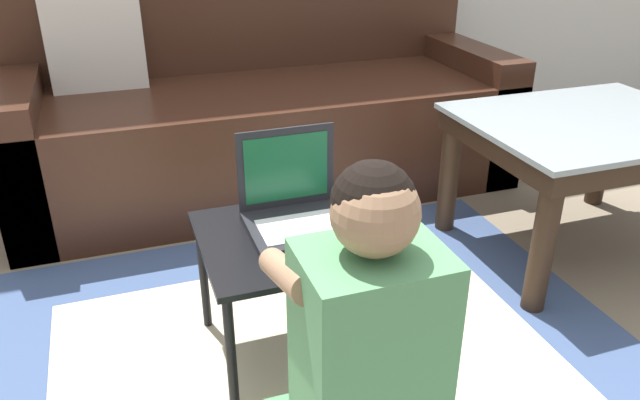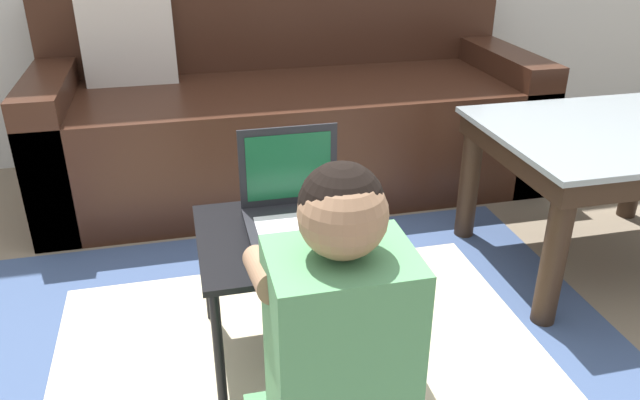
{
  "view_description": "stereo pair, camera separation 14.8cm",
  "coord_description": "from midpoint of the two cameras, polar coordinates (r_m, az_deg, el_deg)",
  "views": [
    {
      "loc": [
        -0.55,
        -1.23,
        1.14
      ],
      "look_at": [
        -0.07,
        0.14,
        0.43
      ],
      "focal_mm": 35.0,
      "sensor_mm": 36.0,
      "label": 1
    },
    {
      "loc": [
        -0.41,
        -1.27,
        1.14
      ],
      "look_at": [
        -0.07,
        0.14,
        0.43
      ],
      "focal_mm": 35.0,
      "sensor_mm": 36.0,
      "label": 2
    }
  ],
  "objects": [
    {
      "name": "laptop_desk",
      "position": [
        1.6,
        -4.53,
        -4.52
      ],
      "size": [
        0.5,
        0.43,
        0.37
      ],
      "color": "black",
      "rests_on": "ground_plane"
    },
    {
      "name": "coffee_table",
      "position": [
        2.24,
        21.56,
        4.96
      ],
      "size": [
        0.81,
        0.65,
        0.48
      ],
      "color": "gray",
      "rests_on": "ground_plane"
    },
    {
      "name": "person_seated",
      "position": [
        1.24,
        0.81,
        -15.84
      ],
      "size": [
        0.35,
        0.4,
        0.75
      ],
      "color": "#518E5B",
      "rests_on": "ground_plane"
    },
    {
      "name": "ground_plane",
      "position": [
        1.76,
        1.39,
        -14.47
      ],
      "size": [
        16.0,
        16.0,
        0.0
      ],
      "primitive_type": "plane",
      "color": "#7F705B"
    },
    {
      "name": "computer_mouse",
      "position": [
        1.59,
        3.01,
        -2.26
      ],
      "size": [
        0.07,
        0.1,
        0.03
      ],
      "color": "#234CB2",
      "rests_on": "laptop_desk"
    },
    {
      "name": "couch",
      "position": [
        2.7,
        -7.02,
        7.46
      ],
      "size": [
        2.02,
        0.81,
        0.81
      ],
      "color": "#381E14",
      "rests_on": "ground_plane"
    },
    {
      "name": "laptop",
      "position": [
        1.6,
        -4.82,
        -1.15
      ],
      "size": [
        0.26,
        0.23,
        0.24
      ],
      "color": "#232328",
      "rests_on": "laptop_desk"
    }
  ]
}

